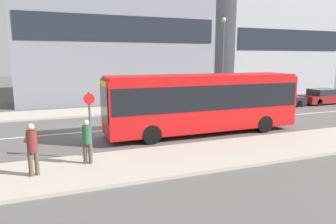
{
  "coord_description": "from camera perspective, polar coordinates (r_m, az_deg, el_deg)",
  "views": [
    {
      "loc": [
        -2.49,
        -17.12,
        4.15
      ],
      "look_at": [
        3.13,
        -2.17,
        1.26
      ],
      "focal_mm": 32.0,
      "sensor_mm": 36.0,
      "label": 1
    }
  ],
  "objects": [
    {
      "name": "ground_plane",
      "position": [
        17.79,
        -12.02,
        -3.46
      ],
      "size": [
        120.0,
        120.0,
        0.0
      ],
      "primitive_type": "plane",
      "color": "#595654"
    },
    {
      "name": "sidewalk_near",
      "position": [
        11.88,
        -7.36,
        -9.94
      ],
      "size": [
        44.0,
        3.5,
        0.13
      ],
      "color": "#B2A899",
      "rests_on": "ground_plane"
    },
    {
      "name": "sidewalk_far",
      "position": [
        23.86,
        -14.31,
        0.07
      ],
      "size": [
        44.0,
        3.5,
        0.13
      ],
      "color": "#B2A899",
      "rests_on": "ground_plane"
    },
    {
      "name": "lane_centerline",
      "position": [
        17.79,
        -12.02,
        -3.45
      ],
      "size": [
        41.8,
        0.16,
        0.01
      ],
      "color": "silver",
      "rests_on": "ground_plane"
    },
    {
      "name": "city_bus",
      "position": [
        16.64,
        6.59,
        2.32
      ],
      "size": [
        10.79,
        2.58,
        3.25
      ],
      "rotation": [
        0.0,
        0.0,
        -0.05
      ],
      "color": "red",
      "rests_on": "ground_plane"
    },
    {
      "name": "parked_car_0",
      "position": [
        27.55,
        20.42,
        2.22
      ],
      "size": [
        4.31,
        1.89,
        1.26
      ],
      "color": "black",
      "rests_on": "ground_plane"
    },
    {
      "name": "parked_car_1",
      "position": [
        30.98,
        27.59,
        2.59
      ],
      "size": [
        4.67,
        1.8,
        1.37
      ],
      "color": "maroon",
      "rests_on": "ground_plane"
    },
    {
      "name": "pedestrian_near_stop",
      "position": [
        11.27,
        -24.45,
        -5.91
      ],
      "size": [
        0.35,
        0.34,
        1.85
      ],
      "rotation": [
        0.0,
        0.0,
        3.35
      ],
      "color": "#4C4233",
      "rests_on": "sidewalk_near"
    },
    {
      "name": "pedestrian_down_pavement",
      "position": [
        11.86,
        -15.18,
        -4.96
      ],
      "size": [
        0.34,
        0.34,
        1.72
      ],
      "rotation": [
        0.0,
        0.0,
        -0.35
      ],
      "color": "#4C4233",
      "rests_on": "sidewalk_near"
    },
    {
      "name": "bus_stop_sign",
      "position": [
        12.56,
        -14.64,
        -1.35
      ],
      "size": [
        0.44,
        0.12,
        2.68
      ],
      "color": "#4C4C51",
      "rests_on": "sidewalk_near"
    },
    {
      "name": "street_lamp",
      "position": [
        26.24,
        10.39,
        11.01
      ],
      "size": [
        0.36,
        0.36,
        7.33
      ],
      "color": "#4C4C51",
      "rests_on": "sidewalk_far"
    }
  ]
}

